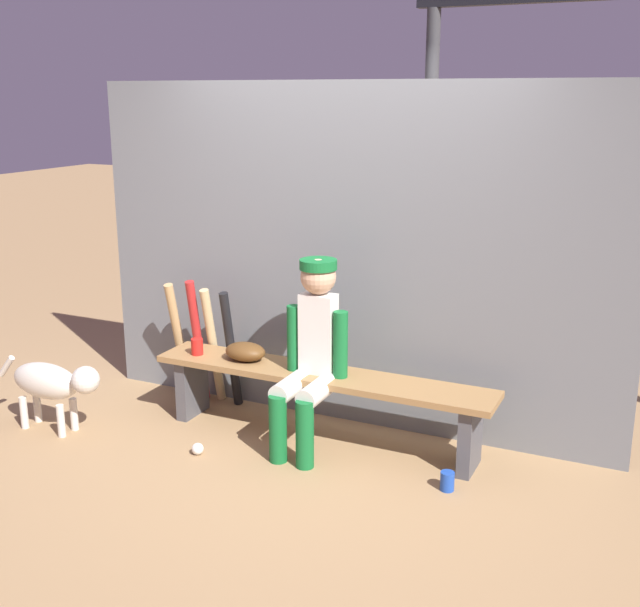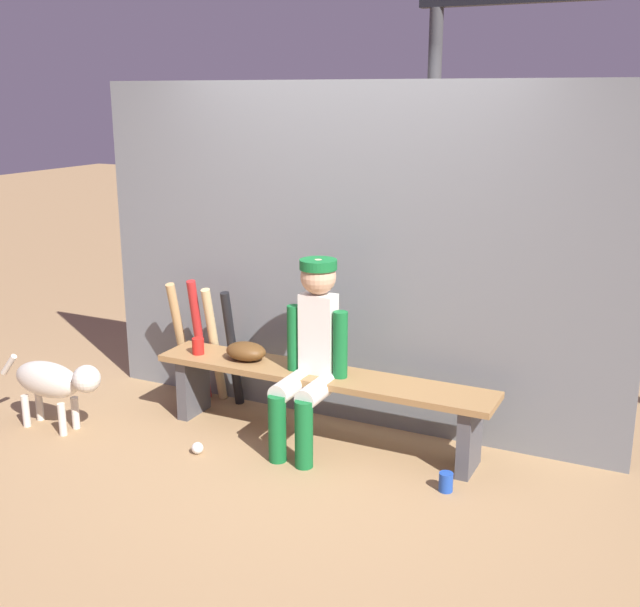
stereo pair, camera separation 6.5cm
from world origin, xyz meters
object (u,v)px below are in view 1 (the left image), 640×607
(dugout_bench, at_px, (320,388))
(player_seated, at_px, (311,349))
(cup_on_bench, at_px, (197,347))
(bat_aluminum_red, at_px, (198,341))
(dog, at_px, (52,383))
(bat_wood_tan, at_px, (179,339))
(cup_on_ground, at_px, (447,481))
(bat_aluminum_black, at_px, (231,350))
(bat_wood_natural, at_px, (213,346))
(baseball, at_px, (198,449))
(baseball_glove, at_px, (245,352))

(dugout_bench, xyz_separation_m, player_seated, (-0.01, -0.11, 0.29))
(dugout_bench, relative_size, player_seated, 1.89)
(dugout_bench, bearing_deg, cup_on_bench, -177.69)
(bat_aluminum_red, height_order, dog, bat_aluminum_red)
(bat_wood_tan, bearing_deg, cup_on_ground, -13.86)
(bat_aluminum_black, relative_size, bat_wood_natural, 0.98)
(bat_wood_natural, distance_m, baseball, 0.91)
(bat_aluminum_black, bearing_deg, baseball, -75.08)
(bat_aluminum_red, distance_m, baseball, 0.95)
(bat_aluminum_black, height_order, dog, bat_aluminum_black)
(player_seated, relative_size, bat_wood_natural, 1.35)
(bat_aluminum_red, bearing_deg, baseball_glove, -21.95)
(dugout_bench, height_order, bat_aluminum_black, bat_aluminum_black)
(bat_aluminum_red, relative_size, dog, 1.10)
(baseball, bearing_deg, dugout_bench, 40.83)
(bat_aluminum_black, bearing_deg, bat_wood_tan, 178.20)
(player_seated, height_order, baseball, player_seated)
(baseball_glove, bearing_deg, cup_on_ground, -11.33)
(player_seated, bearing_deg, bat_wood_tan, 164.06)
(bat_aluminum_black, xyz_separation_m, bat_wood_natural, (-0.15, 0.00, 0.01))
(player_seated, height_order, bat_wood_natural, player_seated)
(player_seated, relative_size, cup_on_bench, 10.81)
(baseball_glove, distance_m, cup_on_ground, 1.57)
(player_seated, height_order, bat_wood_tan, player_seated)
(dog, bearing_deg, dugout_bench, 20.43)
(dugout_bench, bearing_deg, bat_wood_natural, 166.27)
(baseball, height_order, cup_on_ground, cup_on_ground)
(bat_wood_natural, relative_size, dog, 1.04)
(player_seated, bearing_deg, baseball, -145.32)
(bat_wood_tan, relative_size, dog, 1.05)
(bat_wood_natural, xyz_separation_m, cup_on_bench, (0.05, -0.27, 0.08))
(baseball_glove, relative_size, baseball, 3.78)
(bat_wood_natural, height_order, dog, bat_wood_natural)
(baseball_glove, relative_size, bat_wood_natural, 0.32)
(bat_wood_tan, xyz_separation_m, baseball, (0.65, -0.76, -0.40))
(player_seated, distance_m, cup_on_bench, 0.90)
(dugout_bench, relative_size, cup_on_bench, 20.45)
(player_seated, relative_size, bat_aluminum_black, 1.38)
(baseball_glove, distance_m, dog, 1.27)
(cup_on_bench, bearing_deg, bat_wood_natural, 100.09)
(baseball, xyz_separation_m, cup_on_ground, (1.52, 0.22, 0.02))
(bat_aluminum_black, distance_m, cup_on_bench, 0.29)
(player_seated, bearing_deg, cup_on_bench, 175.19)
(baseball_glove, distance_m, bat_aluminum_red, 0.55)
(dugout_bench, relative_size, bat_wood_tan, 2.53)
(cup_on_ground, bearing_deg, player_seated, 168.92)
(bat_aluminum_red, height_order, baseball, bat_aluminum_red)
(baseball, relative_size, dog, 0.09)
(player_seated, distance_m, dog, 1.73)
(bat_aluminum_red, bearing_deg, player_seated, -16.90)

